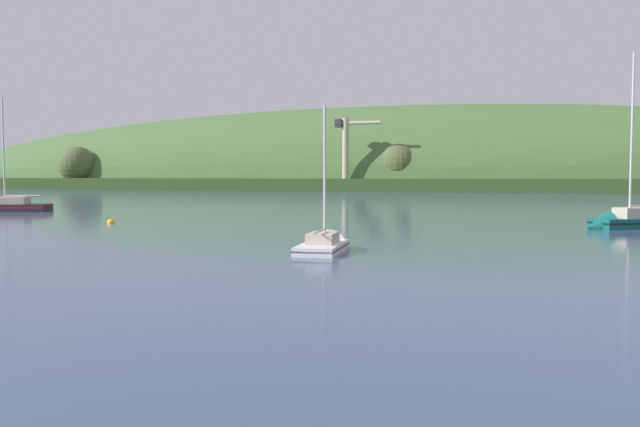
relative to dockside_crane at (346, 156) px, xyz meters
name	(u,v)px	position (x,y,z in m)	size (l,w,h in m)	color
far_shoreline_hill	(385,188)	(5.52, 36.01, -9.65)	(470.02, 105.13, 54.85)	#314A21
dockside_crane	(346,156)	(0.00, 0.00, 0.00)	(12.90, 4.26, 20.53)	#4C4C51
sailboat_near_mooring	(325,247)	(28.83, -140.51, -9.62)	(2.46, 6.20, 9.41)	white
sailboat_midwater_white	(629,224)	(49.53, -118.87, -9.48)	(9.29, 6.87, 15.60)	#0F564C
sailboat_far_left	(4,208)	(-18.76, -111.15, -9.45)	(9.82, 5.46, 15.10)	#232328
mooring_buoy_midchannel	(111,223)	(4.46, -124.54, -9.81)	(0.73, 0.73, 0.81)	yellow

